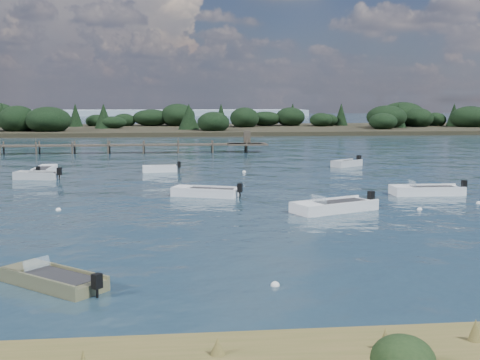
{
  "coord_description": "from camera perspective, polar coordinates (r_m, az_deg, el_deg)",
  "views": [
    {
      "loc": [
        -4.77,
        -27.34,
        6.55
      ],
      "look_at": [
        -0.45,
        14.0,
        1.0
      ],
      "focal_mm": 45.0,
      "sensor_mm": 36.0,
      "label": 1
    }
  ],
  "objects": [
    {
      "name": "dinghy_near_olive",
      "position": [
        22.62,
        -17.29,
        -9.2
      ],
      "size": [
        4.13,
        3.85,
        1.09
      ],
      "color": "#706F4B",
      "rests_on": "ground"
    },
    {
      "name": "tender_far_grey_b",
      "position": [
        60.56,
        10.08,
        1.45
      ],
      "size": [
        3.56,
        3.0,
        1.28
      ],
      "color": "#ACB1B3",
      "rests_on": "ground"
    },
    {
      "name": "buoy_e",
      "position": [
        54.82,
        0.39,
        0.74
      ],
      "size": [
        0.32,
        0.32,
        0.32
      ],
      "primitive_type": "sphere",
      "color": "white",
      "rests_on": "ground"
    },
    {
      "name": "shore_lip",
      "position": [
        17.17,
        11.02,
        -14.96
      ],
      "size": [
        160.0,
        0.6,
        0.3
      ],
      "primitive_type": "cube",
      "color": "black",
      "rests_on": "ground"
    },
    {
      "name": "ground",
      "position": [
        87.71,
        -2.84,
        3.31
      ],
      "size": [
        400.0,
        400.0,
        0.0
      ],
      "primitive_type": "plane",
      "color": "#172936",
      "rests_on": "ground"
    },
    {
      "name": "dinghy_mid_white_b",
      "position": [
        43.83,
        17.26,
        -1.11
      ],
      "size": [
        5.29,
        1.93,
        1.31
      ],
      "color": "white",
      "rests_on": "ground"
    },
    {
      "name": "dinghy_mid_grey",
      "position": [
        41.3,
        -3.32,
        -1.3
      ],
      "size": [
        4.88,
        3.2,
        1.23
      ],
      "color": "white",
      "rests_on": "ground"
    },
    {
      "name": "buoy_b",
      "position": [
        37.64,
        16.66,
        -2.74
      ],
      "size": [
        0.32,
        0.32,
        0.32
      ],
      "primitive_type": "sphere",
      "color": "white",
      "rests_on": "ground"
    },
    {
      "name": "dinghy_extra_a",
      "position": [
        57.38,
        -18.03,
        0.82
      ],
      "size": [
        1.48,
        4.8,
        1.08
      ],
      "color": "white",
      "rests_on": "ground"
    },
    {
      "name": "dinghy_mid_white_a",
      "position": [
        36.12,
        8.9,
        -2.66
      ],
      "size": [
        5.6,
        3.88,
        1.31
      ],
      "color": "white",
      "rests_on": "ground"
    },
    {
      "name": "buoy_a",
      "position": [
        21.7,
        3.35,
        -9.97
      ],
      "size": [
        0.32,
        0.32,
        0.32
      ],
      "primitive_type": "sphere",
      "color": "white",
      "rests_on": "ground"
    },
    {
      "name": "tender_far_white",
      "position": [
        55.5,
        -7.61,
        0.93
      ],
      "size": [
        3.51,
        1.53,
        1.19
      ],
      "color": "white",
      "rests_on": "ground"
    },
    {
      "name": "tender_far_grey",
      "position": [
        52.82,
        -18.72,
        0.27
      ],
      "size": [
        4.03,
        2.21,
        1.27
      ],
      "color": "#ACB1B3",
      "rests_on": "ground"
    },
    {
      "name": "buoy_c",
      "position": [
        37.59,
        -16.84,
        -2.76
      ],
      "size": [
        0.32,
        0.32,
        0.32
      ],
      "primitive_type": "sphere",
      "color": "white",
      "rests_on": "ground"
    },
    {
      "name": "far_headland",
      "position": [
        130.85,
        7.22,
        5.54
      ],
      "size": [
        190.0,
        40.0,
        5.8
      ],
      "color": "black",
      "rests_on": "ground"
    },
    {
      "name": "jetty",
      "position": [
        77.42,
        -18.64,
        3.08
      ],
      "size": [
        64.5,
        3.2,
        3.4
      ],
      "color": "#463E34",
      "rests_on": "ground"
    },
    {
      "name": "buoy_d",
      "position": [
        41.19,
        21.69,
        -2.09
      ],
      "size": [
        0.32,
        0.32,
        0.32
      ],
      "primitive_type": "sphere",
      "color": "white",
      "rests_on": "ground"
    }
  ]
}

